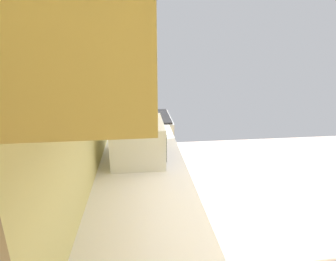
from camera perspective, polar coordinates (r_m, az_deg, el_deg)
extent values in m
cube|color=#E5D681|center=(1.68, -18.87, 4.33)|extent=(3.81, 0.12, 2.71)
cube|color=white|center=(1.45, -5.61, -15.97)|extent=(2.91, 0.63, 0.02)
cube|color=#332819|center=(2.13, 3.17, -18.66)|extent=(0.01, 0.01, 0.83)
cube|color=#332819|center=(2.53, 1.32, -12.25)|extent=(0.01, 0.01, 0.83)
cube|color=#EECB78|center=(1.23, -14.32, 26.38)|extent=(1.61, 0.33, 0.67)
cube|color=#B7BABF|center=(3.26, -5.42, -4.90)|extent=(0.71, 0.68, 0.92)
cube|color=black|center=(3.30, 0.61, -5.40)|extent=(0.56, 0.01, 0.51)
cube|color=black|center=(3.11, -5.67, 3.12)|extent=(0.68, 0.64, 0.02)
cube|color=#B7BABF|center=(3.11, -11.61, 4.33)|extent=(0.68, 0.04, 0.18)
cylinder|color=#38383D|center=(2.96, -3.26, 2.71)|extent=(0.11, 0.11, 0.01)
cylinder|color=#38383D|center=(3.27, -3.59, 4.14)|extent=(0.11, 0.11, 0.01)
cylinder|color=#38383D|center=(2.96, -7.98, 2.55)|extent=(0.11, 0.11, 0.01)
cylinder|color=#38383D|center=(3.26, -7.88, 3.99)|extent=(0.11, 0.11, 0.01)
cube|color=white|center=(1.92, -6.73, -2.14)|extent=(0.50, 0.37, 0.29)
cube|color=black|center=(1.89, -0.91, -2.39)|extent=(0.31, 0.01, 0.20)
cube|color=#2D2D33|center=(2.11, -1.56, -0.17)|extent=(0.09, 0.01, 0.20)
cylinder|color=#4C8CBF|center=(2.50, -5.50, -0.08)|extent=(0.18, 0.18, 0.06)
cylinder|color=#5285BA|center=(2.50, -5.51, 0.25)|extent=(0.15, 0.15, 0.03)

